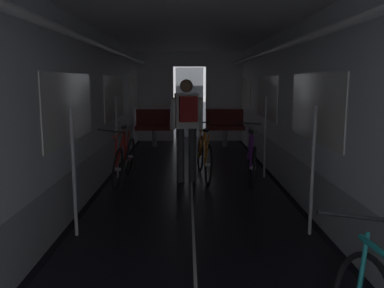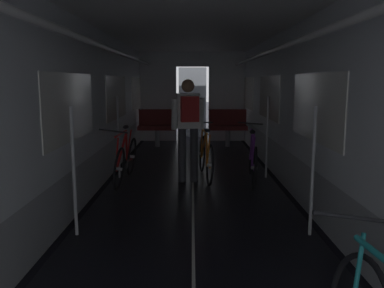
{
  "view_description": "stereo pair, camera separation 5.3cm",
  "coord_description": "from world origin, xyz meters",
  "views": [
    {
      "loc": [
        -0.07,
        -2.02,
        1.66
      ],
      "look_at": [
        0.0,
        3.47,
        0.79
      ],
      "focal_mm": 37.15,
      "sensor_mm": 36.0,
      "label": 1
    },
    {
      "loc": [
        -0.01,
        -2.02,
        1.66
      ],
      "look_at": [
        0.0,
        3.47,
        0.79
      ],
      "focal_mm": 37.15,
      "sensor_mm": 36.0,
      "label": 2
    }
  ],
  "objects": [
    {
      "name": "bench_seat_far_left",
      "position": [
        -0.9,
        8.07,
        0.57
      ],
      "size": [
        0.98,
        0.51,
        0.95
      ],
      "color": "gray",
      "rests_on": "ground"
    },
    {
      "name": "bicycle_red",
      "position": [
        -1.11,
        4.41,
        0.38
      ],
      "size": [
        0.44,
        1.69,
        0.95
      ],
      "color": "black",
      "rests_on": "ground"
    },
    {
      "name": "bicycle_purple",
      "position": [
        1.0,
        4.45,
        0.38
      ],
      "size": [
        0.44,
        1.69,
        0.95
      ],
      "color": "black",
      "rests_on": "ground"
    },
    {
      "name": "person_cyclist_aisle",
      "position": [
        -0.08,
        4.39,
        1.02
      ],
      "size": [
        0.56,
        0.43,
        1.69
      ],
      "color": "#2D2D33",
      "rests_on": "ground"
    },
    {
      "name": "bench_seat_far_right",
      "position": [
        0.9,
        8.07,
        0.57
      ],
      "size": [
        0.98,
        0.51,
        0.95
      ],
      "color": "gray",
      "rests_on": "ground"
    },
    {
      "name": "bicycle_orange_in_aisle",
      "position": [
        0.22,
        4.66,
        0.38
      ],
      "size": [
        0.44,
        1.69,
        0.94
      ],
      "color": "black",
      "rests_on": "ground"
    },
    {
      "name": "train_car_shell",
      "position": [
        -0.0,
        3.6,
        1.7
      ],
      "size": [
        3.14,
        12.34,
        2.57
      ],
      "color": "black",
      "rests_on": "ground"
    }
  ]
}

